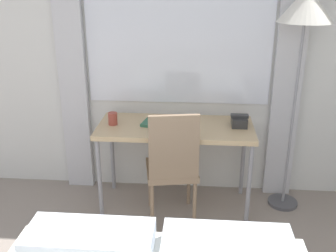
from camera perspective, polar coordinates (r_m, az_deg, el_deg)
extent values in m
cube|color=silver|center=(3.44, 0.39, 11.64)|extent=(4.94, 0.05, 2.70)
cube|color=white|center=(3.37, 1.57, 15.72)|extent=(1.58, 0.01, 1.50)
cube|color=silver|center=(3.55, -13.99, 10.49)|extent=(0.24, 0.06, 2.60)
cube|color=silver|center=(3.45, 17.36, 9.87)|extent=(0.24, 0.06, 2.60)
cube|color=tan|center=(3.25, 1.09, -0.28)|extent=(1.28, 0.57, 0.04)
cylinder|color=gray|center=(3.28, -9.89, -7.67)|extent=(0.04, 0.04, 0.71)
cylinder|color=gray|center=(3.21, 11.67, -8.46)|extent=(0.04, 0.04, 0.71)
cylinder|color=gray|center=(3.70, -8.07, -4.06)|extent=(0.04, 0.04, 0.71)
cylinder|color=gray|center=(3.64, 10.82, -4.68)|extent=(0.04, 0.04, 0.71)
cube|color=#8C7259|center=(3.21, 0.50, -6.40)|extent=(0.46, 0.46, 0.05)
cube|color=#8C7259|center=(2.93, 0.87, -3.14)|extent=(0.38, 0.10, 0.51)
cylinder|color=#8C7259|center=(3.17, -2.33, -11.62)|extent=(0.03, 0.03, 0.41)
cylinder|color=#8C7259|center=(3.20, 3.89, -11.30)|extent=(0.03, 0.03, 0.41)
cylinder|color=#8C7259|center=(3.46, -2.63, -8.58)|extent=(0.03, 0.03, 0.41)
cylinder|color=#8C7259|center=(3.49, 3.02, -8.33)|extent=(0.03, 0.03, 0.41)
cube|color=silver|center=(2.36, -11.30, -15.82)|extent=(0.72, 0.32, 0.12)
cube|color=silver|center=(2.29, 8.63, -16.89)|extent=(0.72, 0.32, 0.12)
cylinder|color=#4C4C51|center=(3.72, 16.27, -10.57)|extent=(0.26, 0.26, 0.03)
cylinder|color=gray|center=(3.39, 17.63, 0.94)|extent=(0.02, 0.02, 1.55)
cone|color=silver|center=(3.20, 19.48, 16.34)|extent=(0.42, 0.42, 0.26)
cube|color=#2D2D2D|center=(3.27, 10.29, 0.64)|extent=(0.12, 0.16, 0.07)
cube|color=#2D2D2D|center=(3.26, 10.35, 1.45)|extent=(0.14, 0.06, 0.02)
cube|color=#33664C|center=(3.26, -0.96, 0.45)|extent=(0.34, 0.28, 0.02)
cube|color=white|center=(3.26, -0.96, 0.53)|extent=(0.32, 0.26, 0.01)
cylinder|color=#993F33|center=(3.28, -8.02, 1.07)|extent=(0.08, 0.08, 0.10)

